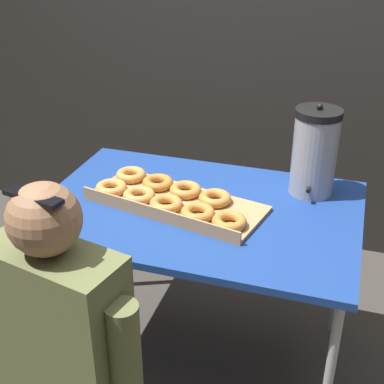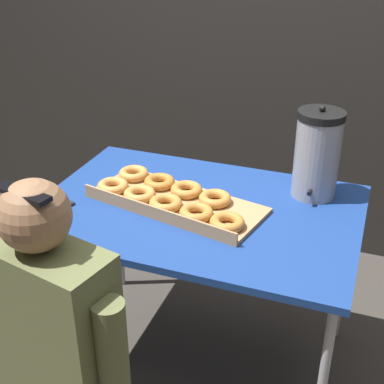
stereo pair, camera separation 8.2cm
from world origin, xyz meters
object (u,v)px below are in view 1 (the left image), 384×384
coffee_urn (315,152)px  cell_phone (54,211)px  donut_box (172,199)px  person_seated (67,374)px

coffee_urn → cell_phone: size_ratio=2.50×
donut_box → cell_phone: 0.44m
person_seated → donut_box: bearing=-83.5°
cell_phone → person_seated: 0.65m
coffee_urn → donut_box: bearing=-151.7°
coffee_urn → person_seated: person_seated is taller
coffee_urn → person_seated: size_ratio=0.31×
donut_box → cell_phone: bearing=-142.1°
donut_box → coffee_urn: (0.49, 0.27, 0.15)m
cell_phone → person_seated: (0.32, -0.52, -0.21)m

